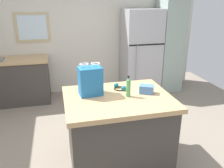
# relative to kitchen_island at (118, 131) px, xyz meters

# --- Properties ---
(ground) EXTENTS (6.48, 6.48, 0.00)m
(ground) POSITION_rel_kitchen_island_xyz_m (-0.18, 0.07, -0.47)
(ground) COLOR gray
(back_wall) EXTENTS (5.40, 0.13, 2.50)m
(back_wall) POSITION_rel_kitchen_island_xyz_m (-0.20, 2.71, 0.79)
(back_wall) COLOR silver
(back_wall) RESTS_ON ground
(kitchen_island) EXTENTS (1.25, 0.99, 0.93)m
(kitchen_island) POSITION_rel_kitchen_island_xyz_m (0.00, 0.00, 0.00)
(kitchen_island) COLOR #423D38
(kitchen_island) RESTS_ON ground
(refrigerator) EXTENTS (0.78, 0.68, 1.81)m
(refrigerator) POSITION_rel_kitchen_island_xyz_m (1.15, 2.31, 0.43)
(refrigerator) COLOR #B7B7BC
(refrigerator) RESTS_ON ground
(tall_cabinet) EXTENTS (0.50, 0.60, 2.14)m
(tall_cabinet) POSITION_rel_kitchen_island_xyz_m (1.80, 2.31, 0.60)
(tall_cabinet) COLOR #9EB2A8
(tall_cabinet) RESTS_ON ground
(sink_counter) EXTENTS (1.59, 0.67, 1.08)m
(sink_counter) POSITION_rel_kitchen_island_xyz_m (-1.63, 2.32, -0.01)
(sink_counter) COLOR #423D38
(sink_counter) RESTS_ON ground
(shopping_bag) EXTENTS (0.28, 0.21, 0.39)m
(shopping_bag) POSITION_rel_kitchen_island_xyz_m (-0.30, 0.14, 0.63)
(shopping_bag) COLOR #236BAD
(shopping_bag) RESTS_ON kitchen_island
(small_box) EXTENTS (0.20, 0.18, 0.10)m
(small_box) POSITION_rel_kitchen_island_xyz_m (0.36, 0.03, 0.51)
(small_box) COLOR #4775B7
(small_box) RESTS_ON kitchen_island
(bottle) EXTENTS (0.05, 0.05, 0.26)m
(bottle) POSITION_rel_kitchen_island_xyz_m (0.12, -0.02, 0.58)
(bottle) COLOR #4C9956
(bottle) RESTS_ON kitchen_island
(ear_defenders) EXTENTS (0.20, 0.20, 0.06)m
(ear_defenders) POSITION_rel_kitchen_island_xyz_m (0.08, 0.23, 0.48)
(ear_defenders) COLOR black
(ear_defenders) RESTS_ON kitchen_island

